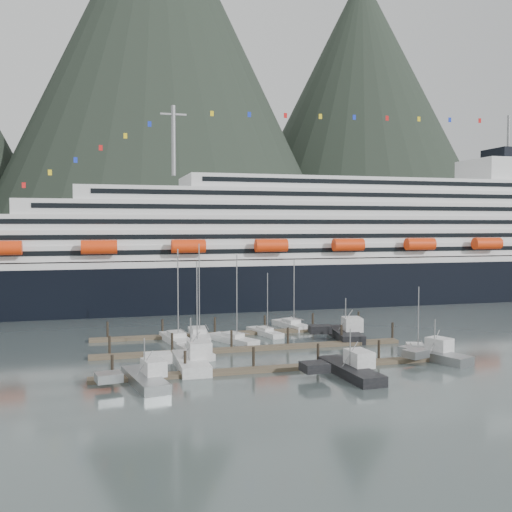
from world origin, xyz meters
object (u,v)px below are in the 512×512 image
object	(u,v)px
sailboat_e	(199,335)
trawler_a	(144,378)
sailboat_b	(233,340)
sailboat_h	(417,351)
trawler_b	(190,361)
sailboat_f	(291,326)
trawler_d	(434,354)
trawler_c	(349,369)
trawler_e	(345,333)
sailboat_a	(176,340)
sailboat_g	(265,333)
cruise_ship	(335,253)
sailboat_c	(195,352)

from	to	relation	value
sailboat_e	trawler_a	distance (m)	29.53
sailboat_b	sailboat_h	bearing A→B (deg)	-148.26
sailboat_e	trawler_b	bearing A→B (deg)	172.28
sailboat_f	trawler_d	size ratio (longest dim) A/B	1.20
trawler_a	trawler_c	bearing A→B (deg)	-105.86
sailboat_h	trawler_e	bearing A→B (deg)	45.94
sailboat_a	sailboat_g	distance (m)	15.87
cruise_ship	trawler_d	world-z (taller)	cruise_ship
sailboat_h	trawler_b	bearing A→B (deg)	113.23
sailboat_c	trawler_e	xyz separation A→B (m)	(26.19, 6.09, 0.51)
sailboat_b	sailboat_c	world-z (taller)	sailboat_b
sailboat_h	trawler_d	world-z (taller)	sailboat_h
sailboat_a	trawler_e	size ratio (longest dim) A/B	1.32
trawler_c	sailboat_b	bearing A→B (deg)	17.37
sailboat_b	sailboat_a	bearing A→B (deg)	48.12
sailboat_h	trawler_a	distance (m)	41.12
sailboat_f	trawler_c	world-z (taller)	sailboat_f
trawler_b	trawler_c	world-z (taller)	trawler_b
sailboat_a	sailboat_e	bearing A→B (deg)	-64.86
sailboat_b	trawler_a	world-z (taller)	sailboat_b
trawler_b	sailboat_f	bearing A→B (deg)	-40.73
cruise_ship	sailboat_a	xyz separation A→B (m)	(-45.36, -43.06, -11.58)
sailboat_b	sailboat_h	distance (m)	28.73
sailboat_b	sailboat_c	xyz separation A→B (m)	(-7.44, -7.76, -0.00)
sailboat_c	sailboat_f	xyz separation A→B (m)	(20.86, 18.22, 0.00)
cruise_ship	sailboat_f	bearing A→B (deg)	-123.53
cruise_ship	sailboat_b	size ratio (longest dim) A/B	14.31
sailboat_e	trawler_e	xyz separation A→B (m)	(23.39, -6.83, 0.48)
cruise_ship	trawler_e	bearing A→B (deg)	-110.74
cruise_ship	sailboat_e	size ratio (longest dim) A/B	12.79
sailboat_e	sailboat_h	world-z (taller)	sailboat_e
trawler_b	trawler_e	bearing A→B (deg)	-63.27
sailboat_f	sailboat_c	bearing A→B (deg)	118.51
cruise_ship	trawler_c	size ratio (longest dim) A/B	16.15
sailboat_c	sailboat_f	bearing A→B (deg)	-60.03
cruise_ship	sailboat_c	xyz separation A→B (m)	(-44.01, -53.17, -11.61)
sailboat_a	trawler_c	xyz separation A→B (m)	(18.13, -26.89, 0.40)
cruise_ship	trawler_b	size ratio (longest dim) A/B	18.35
trawler_b	cruise_ship	bearing A→B (deg)	-36.45
trawler_c	sailboat_h	bearing A→B (deg)	-61.17
cruise_ship	sailboat_a	bearing A→B (deg)	-136.49
trawler_a	sailboat_f	bearing A→B (deg)	-52.42
sailboat_h	trawler_d	bearing A→B (deg)	-159.05
sailboat_e	trawler_a	bearing A→B (deg)	162.73
sailboat_a	sailboat_b	bearing A→B (deg)	-113.95
sailboat_g	trawler_a	size ratio (longest dim) A/B	0.96
trawler_b	trawler_e	size ratio (longest dim) A/B	0.96
sailboat_a	sailboat_b	size ratio (longest dim) A/B	1.07
sailboat_f	trawler_b	size ratio (longest dim) A/B	1.16
cruise_ship	trawler_e	world-z (taller)	cruise_ship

